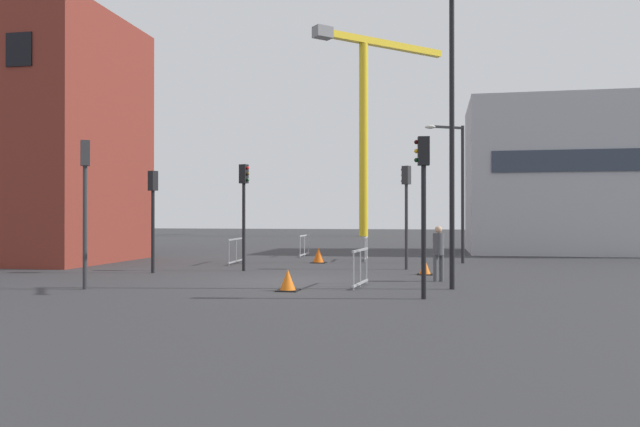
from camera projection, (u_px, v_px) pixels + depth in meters
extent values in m
plane|color=#333335|center=(289.00, 282.00, 19.16)|extent=(160.00, 160.00, 0.00)
cube|color=maroon|center=(17.00, 141.00, 27.97)|extent=(9.65, 7.52, 10.88)
cube|color=black|center=(19.00, 49.00, 23.73)|extent=(1.10, 0.06, 1.30)
cube|color=#A8AAB2|center=(583.00, 178.00, 34.19)|extent=(12.39, 7.17, 8.33)
cube|color=#2D3847|center=(600.00, 160.00, 30.63)|extent=(10.40, 0.08, 1.10)
cylinder|color=yellow|center=(364.00, 140.00, 63.27)|extent=(0.90, 0.90, 19.68)
cube|color=yellow|center=(384.00, 44.00, 64.76)|extent=(11.81, 10.98, 0.70)
cube|color=slate|center=(323.00, 32.00, 60.70)|extent=(2.14, 2.10, 1.10)
cylinder|color=black|center=(452.00, 139.00, 17.15)|extent=(0.14, 0.14, 8.30)
cylinder|color=#232326|center=(463.00, 194.00, 26.69)|extent=(0.14, 0.14, 5.93)
cube|color=#232326|center=(447.00, 127.00, 26.45)|extent=(1.42, 0.85, 0.10)
ellipsoid|color=silver|center=(430.00, 127.00, 26.20)|extent=(0.44, 0.24, 0.16)
cylinder|color=#2D2D30|center=(406.00, 227.00, 23.54)|extent=(0.12, 0.12, 3.24)
cube|color=#2D2D30|center=(406.00, 175.00, 23.55)|extent=(0.36, 0.34, 0.70)
sphere|color=#390605|center=(402.00, 170.00, 23.66)|extent=(0.11, 0.11, 0.11)
sphere|color=#F2A514|center=(402.00, 175.00, 23.66)|extent=(0.11, 0.11, 0.11)
sphere|color=#07330F|center=(402.00, 181.00, 23.66)|extent=(0.11, 0.11, 0.11)
cylinder|color=#2D2D30|center=(85.00, 227.00, 17.12)|extent=(0.12, 0.12, 3.42)
cube|color=#2D2D30|center=(85.00, 153.00, 17.13)|extent=(0.35, 0.37, 0.70)
sphere|color=#390605|center=(85.00, 146.00, 17.30)|extent=(0.11, 0.11, 0.11)
sphere|color=#F2A514|center=(85.00, 154.00, 17.29)|extent=(0.11, 0.11, 0.11)
sphere|color=#07330F|center=(85.00, 162.00, 17.29)|extent=(0.11, 0.11, 0.11)
cylinder|color=black|center=(153.00, 232.00, 22.05)|extent=(0.12, 0.12, 2.94)
cube|color=black|center=(153.00, 181.00, 22.06)|extent=(0.35, 0.34, 0.70)
sphere|color=red|center=(150.00, 175.00, 22.16)|extent=(0.11, 0.11, 0.11)
sphere|color=#3C2905|center=(150.00, 181.00, 22.16)|extent=(0.11, 0.11, 0.11)
sphere|color=#07330F|center=(150.00, 187.00, 22.16)|extent=(0.11, 0.11, 0.11)
cylinder|color=black|center=(424.00, 232.00, 15.10)|extent=(0.12, 0.12, 3.26)
cube|color=black|center=(424.00, 151.00, 15.11)|extent=(0.30, 0.27, 0.70)
sphere|color=#390605|center=(416.00, 142.00, 15.13)|extent=(0.11, 0.11, 0.11)
sphere|color=#F2A514|center=(416.00, 151.00, 15.13)|extent=(0.11, 0.11, 0.11)
sphere|color=#07330F|center=(416.00, 160.00, 15.12)|extent=(0.11, 0.11, 0.11)
cylinder|color=black|center=(244.00, 227.00, 22.91)|extent=(0.12, 0.12, 3.24)
cube|color=black|center=(244.00, 174.00, 22.92)|extent=(0.34, 0.31, 0.70)
sphere|color=red|center=(248.00, 168.00, 22.84)|extent=(0.11, 0.11, 0.11)
sphere|color=#3C2905|center=(248.00, 174.00, 22.84)|extent=(0.11, 0.11, 0.11)
sphere|color=#07330F|center=(248.00, 180.00, 22.84)|extent=(0.11, 0.11, 0.11)
cylinder|color=#4C4C51|center=(435.00, 268.00, 19.17)|extent=(0.14, 0.14, 0.82)
cylinder|color=#4C4C51|center=(442.00, 268.00, 19.21)|extent=(0.14, 0.14, 0.82)
cylinder|color=#4C4C51|center=(438.00, 244.00, 19.19)|extent=(0.34, 0.34, 0.68)
sphere|color=tan|center=(438.00, 230.00, 19.20)|extent=(0.22, 0.22, 0.22)
cube|color=gray|center=(236.00, 239.00, 26.49)|extent=(0.20, 2.50, 0.06)
cube|color=gray|center=(236.00, 261.00, 26.49)|extent=(0.20, 2.50, 0.06)
cylinder|color=gray|center=(229.00, 253.00, 25.37)|extent=(0.04, 0.04, 1.05)
cylinder|color=gray|center=(236.00, 251.00, 26.49)|extent=(0.04, 0.04, 1.05)
cylinder|color=gray|center=(243.00, 250.00, 27.61)|extent=(0.04, 0.04, 1.05)
cube|color=#9EA0A5|center=(360.00, 250.00, 17.73)|extent=(0.24, 1.92, 0.06)
cube|color=#9EA0A5|center=(360.00, 283.00, 17.72)|extent=(0.24, 1.92, 0.06)
cylinder|color=#9EA0A5|center=(353.00, 271.00, 16.89)|extent=(0.04, 0.04, 1.05)
cylinder|color=#9EA0A5|center=(360.00, 268.00, 17.72)|extent=(0.04, 0.04, 1.05)
cylinder|color=#9EA0A5|center=(366.00, 266.00, 18.55)|extent=(0.04, 0.04, 1.05)
cube|color=#B2B5BA|center=(304.00, 236.00, 31.40)|extent=(0.07, 2.33, 0.06)
cube|color=#B2B5BA|center=(304.00, 254.00, 31.39)|extent=(0.07, 2.33, 0.06)
cylinder|color=#B2B5BA|center=(300.00, 247.00, 30.36)|extent=(0.04, 0.04, 1.05)
cylinder|color=#B2B5BA|center=(304.00, 246.00, 31.39)|extent=(0.04, 0.04, 1.05)
cylinder|color=#B2B5BA|center=(309.00, 245.00, 32.42)|extent=(0.04, 0.04, 1.05)
cube|color=#B2B5BA|center=(366.00, 238.00, 28.27)|extent=(0.16, 1.82, 0.06)
cube|color=#B2B5BA|center=(366.00, 258.00, 28.26)|extent=(0.16, 1.82, 0.06)
cylinder|color=#B2B5BA|center=(365.00, 250.00, 27.45)|extent=(0.04, 0.04, 1.05)
cylinder|color=#B2B5BA|center=(366.00, 249.00, 28.27)|extent=(0.04, 0.04, 1.05)
cylinder|color=#B2B5BA|center=(367.00, 248.00, 29.08)|extent=(0.04, 0.04, 1.05)
cube|color=black|center=(425.00, 274.00, 21.41)|extent=(0.53, 0.53, 0.03)
cone|color=orange|center=(425.00, 267.00, 21.41)|extent=(0.41, 0.41, 0.53)
cube|color=black|center=(288.00, 290.00, 16.74)|extent=(0.58, 0.58, 0.03)
cone|color=orange|center=(288.00, 280.00, 16.74)|extent=(0.45, 0.45, 0.59)
cube|color=black|center=(318.00, 263.00, 26.86)|extent=(0.65, 0.65, 0.03)
cone|color=#E55B0F|center=(318.00, 255.00, 26.86)|extent=(0.50, 0.50, 0.66)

